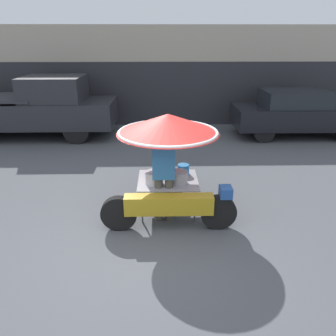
{
  "coord_description": "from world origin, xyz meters",
  "views": [
    {
      "loc": [
        0.36,
        -4.25,
        3.06
      ],
      "look_at": [
        0.49,
        1.17,
        0.88
      ],
      "focal_mm": 35.0,
      "sensor_mm": 36.0,
      "label": 1
    }
  ],
  "objects_px": {
    "vendor_person": "(164,172)",
    "pickup_truck": "(34,108)",
    "parked_car": "(297,113)",
    "vendor_motorcycle_cart": "(168,141)"
  },
  "relations": [
    {
      "from": "vendor_person",
      "to": "pickup_truck",
      "type": "distance_m",
      "value": 6.77
    },
    {
      "from": "parked_car",
      "to": "vendor_motorcycle_cart",
      "type": "bearing_deg",
      "value": -130.59
    },
    {
      "from": "vendor_motorcycle_cart",
      "to": "parked_car",
      "type": "relative_size",
      "value": 0.55
    },
    {
      "from": "vendor_person",
      "to": "pickup_truck",
      "type": "relative_size",
      "value": 0.3
    },
    {
      "from": "pickup_truck",
      "to": "vendor_person",
      "type": "bearing_deg",
      "value": -52.8
    },
    {
      "from": "parked_car",
      "to": "pickup_truck",
      "type": "relative_size",
      "value": 0.77
    },
    {
      "from": "vendor_motorcycle_cart",
      "to": "pickup_truck",
      "type": "relative_size",
      "value": 0.42
    },
    {
      "from": "vendor_person",
      "to": "parked_car",
      "type": "distance_m",
      "value": 6.87
    },
    {
      "from": "parked_car",
      "to": "pickup_truck",
      "type": "xyz_separation_m",
      "value": [
        -8.5,
        0.12,
        0.18
      ]
    },
    {
      "from": "parked_car",
      "to": "pickup_truck",
      "type": "bearing_deg",
      "value": 179.16
    }
  ]
}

